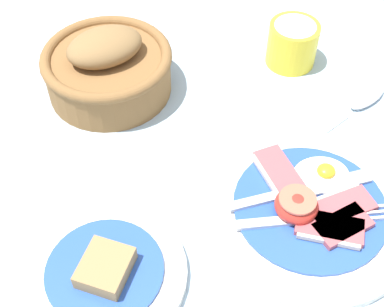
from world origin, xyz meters
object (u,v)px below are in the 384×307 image
at_px(sugar_cup, 292,43).
at_px(teaspoon_by_saucer, 355,106).
at_px(bread_basket, 108,67).
at_px(breakfast_plate, 310,208).
at_px(bread_plate, 105,273).

xyz_separation_m(sugar_cup, teaspoon_by_saucer, (0.06, -0.12, -0.03)).
relative_size(sugar_cup, bread_basket, 0.41).
bearing_deg(teaspoon_by_saucer, breakfast_plate, -157.34).
height_order(bread_plate, bread_basket, bread_basket).
distance_m(bread_basket, teaspoon_by_saucer, 0.36).
bearing_deg(breakfast_plate, bread_basket, 129.08).
distance_m(bread_plate, teaspoon_by_saucer, 0.43).
height_order(sugar_cup, teaspoon_by_saucer, sugar_cup).
bearing_deg(bread_basket, teaspoon_by_saucer, -17.56).
height_order(bread_basket, teaspoon_by_saucer, bread_basket).
height_order(breakfast_plate, bread_basket, bread_basket).
distance_m(breakfast_plate, teaspoon_by_saucer, 0.20).
relative_size(breakfast_plate, bread_basket, 1.38).
height_order(breakfast_plate, sugar_cup, sugar_cup).
xyz_separation_m(bread_basket, teaspoon_by_saucer, (0.34, -0.11, -0.04)).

